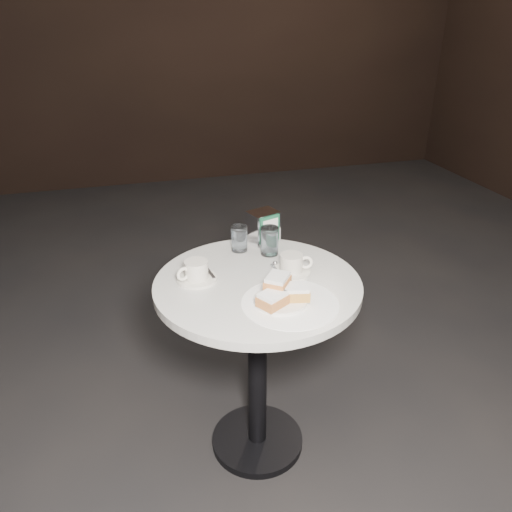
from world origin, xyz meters
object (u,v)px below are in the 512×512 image
at_px(coffee_cup_left, 196,272).
at_px(water_glass_left, 239,239).
at_px(beignet_plate, 281,294).
at_px(water_glass_right, 270,241).
at_px(cafe_table, 258,330).
at_px(coffee_cup_right, 292,265).
at_px(napkin_dispenser, 263,227).

height_order(coffee_cup_left, water_glass_left, water_glass_left).
distance_m(beignet_plate, water_glass_right, 0.35).
height_order(coffee_cup_left, water_glass_right, water_glass_right).
relative_size(cafe_table, coffee_cup_left, 4.17).
bearing_deg(cafe_table, beignet_plate, -77.15).
xyz_separation_m(coffee_cup_right, water_glass_left, (-0.13, 0.23, 0.02)).
height_order(cafe_table, napkin_dispenser, napkin_dispenser).
relative_size(beignet_plate, napkin_dispenser, 1.53).
height_order(cafe_table, water_glass_right, water_glass_right).
height_order(beignet_plate, napkin_dispenser, napkin_dispenser).
relative_size(coffee_cup_right, water_glass_right, 1.52).
distance_m(cafe_table, water_glass_left, 0.35).
height_order(cafe_table, beignet_plate, beignet_plate).
bearing_deg(coffee_cup_right, napkin_dispenser, 107.62).
xyz_separation_m(beignet_plate, water_glass_left, (-0.04, 0.40, 0.02)).
distance_m(coffee_cup_right, napkin_dispenser, 0.27).
distance_m(coffee_cup_left, water_glass_right, 0.32).
height_order(cafe_table, coffee_cup_left, coffee_cup_left).
xyz_separation_m(coffee_cup_left, water_glass_right, (0.30, 0.13, 0.02)).
xyz_separation_m(cafe_table, coffee_cup_right, (0.13, 0.02, 0.23)).
bearing_deg(napkin_dispenser, water_glass_left, -175.59).
relative_size(coffee_cup_left, napkin_dispenser, 1.37).
bearing_deg(beignet_plate, water_glass_left, 95.04).
bearing_deg(beignet_plate, water_glass_right, 79.08).
distance_m(cafe_table, water_glass_right, 0.33).
height_order(coffee_cup_right, water_glass_right, water_glass_right).
xyz_separation_m(beignet_plate, coffee_cup_right, (0.09, 0.17, 0.00)).
xyz_separation_m(cafe_table, beignet_plate, (0.03, -0.15, 0.23)).
bearing_deg(cafe_table, water_glass_left, 90.24).
xyz_separation_m(cafe_table, water_glass_right, (0.10, 0.19, 0.25)).
bearing_deg(coffee_cup_right, water_glass_left, 132.89).
xyz_separation_m(water_glass_right, napkin_dispenser, (0.01, 0.11, 0.01)).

